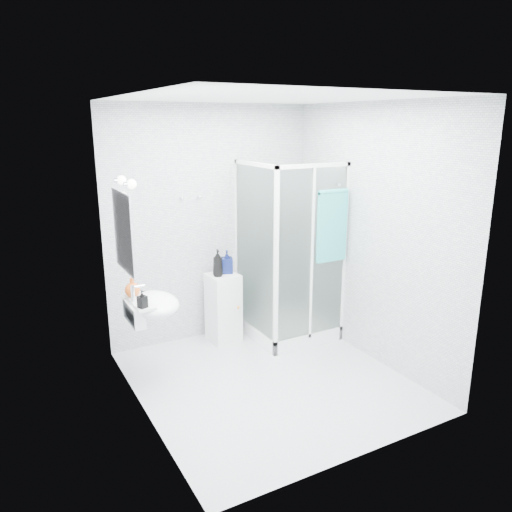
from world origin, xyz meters
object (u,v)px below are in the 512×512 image
storage_cabinet (223,307)px  hand_towel (332,224)px  wall_basin (151,305)px  shampoo_bottle_b (227,262)px  shampoo_bottle_a (218,263)px  soap_dispenser_orange (132,287)px  shower_enclosure (286,300)px  soap_dispenser_black (142,299)px

storage_cabinet → hand_towel: (0.95, -0.69, 0.99)m
wall_basin → storage_cabinet: (1.00, 0.60, -0.41)m
hand_towel → shampoo_bottle_b: bearing=140.6°
storage_cabinet → shampoo_bottle_a: size_ratio=2.60×
soap_dispenser_orange → shower_enclosure: bearing=5.8°
wall_basin → shampoo_bottle_a: bearing=31.7°
shower_enclosure → shampoo_bottle_a: size_ratio=6.72×
shower_enclosure → hand_towel: size_ratio=2.61×
soap_dispenser_orange → hand_towel: bearing=-6.1°
storage_cabinet → hand_towel: size_ratio=1.01×
hand_towel → shampoo_bottle_b: size_ratio=2.93×
wall_basin → shampoo_bottle_a: (0.93, 0.58, 0.13)m
shampoo_bottle_b → shampoo_bottle_a: bearing=-156.7°
hand_towel → shampoo_bottle_b: 1.23m
storage_cabinet → shampoo_bottle_b: shampoo_bottle_b is taller
soap_dispenser_orange → wall_basin: bearing=-48.5°
hand_towel → shampoo_bottle_a: size_ratio=2.57×
soap_dispenser_orange → shampoo_bottle_b: bearing=22.7°
storage_cabinet → wall_basin: bearing=-153.1°
shampoo_bottle_a → soap_dispenser_orange: shampoo_bottle_a is taller
soap_dispenser_orange → soap_dispenser_black: (-0.00, -0.33, -0.01)m
shower_enclosure → soap_dispenser_orange: bearing=-174.2°
wall_basin → hand_towel: size_ratio=0.73×
shampoo_bottle_a → shampoo_bottle_b: bearing=23.3°
shower_enclosure → wall_basin: (-1.66, -0.32, 0.35)m
shampoo_bottle_a → soap_dispenser_black: bearing=-144.0°
shower_enclosure → wall_basin: bearing=-169.2°
storage_cabinet → shampoo_bottle_b: (0.07, 0.04, 0.52)m
storage_cabinet → soap_dispenser_black: size_ratio=4.97×
shampoo_bottle_b → soap_dispenser_orange: 1.30m
shower_enclosure → soap_dispenser_black: shower_enclosure is taller
wall_basin → shampoo_bottle_b: bearing=30.7°
wall_basin → soap_dispenser_orange: size_ratio=3.13×
soap_dispenser_orange → soap_dispenser_black: soap_dispenser_orange is taller
shower_enclosure → shampoo_bottle_b: bearing=151.1°
hand_towel → wall_basin: bearing=177.5°
wall_basin → shampoo_bottle_b: 1.25m
wall_basin → soap_dispenser_black: size_ratio=3.60×
storage_cabinet → soap_dispenser_orange: soap_dispenser_orange is taller
wall_basin → shampoo_bottle_a: shampoo_bottle_a is taller
shampoo_bottle_b → soap_dispenser_orange: size_ratio=1.46×
shower_enclosure → soap_dispenser_orange: shower_enclosure is taller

